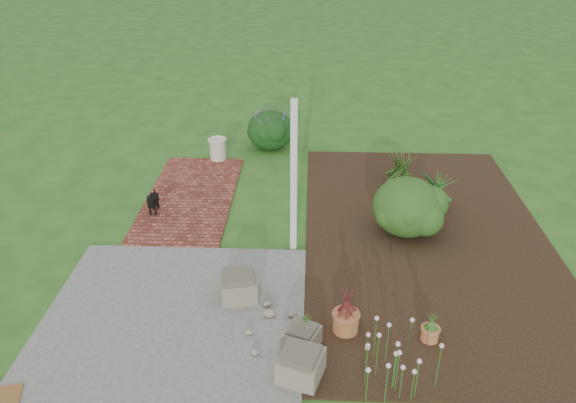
{
  "coord_description": "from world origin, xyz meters",
  "views": [
    {
      "loc": [
        0.54,
        -7.5,
        4.98
      ],
      "look_at": [
        0.2,
        0.4,
        0.7
      ],
      "focal_mm": 35.0,
      "sensor_mm": 36.0,
      "label": 1
    }
  ],
  "objects_px": {
    "stone_trough_near": "(301,366)",
    "black_dog": "(153,201)",
    "cream_ceramic_urn": "(218,149)",
    "evergreen_shrub": "(407,205)"
  },
  "relations": [
    {
      "from": "stone_trough_near",
      "to": "cream_ceramic_urn",
      "type": "bearing_deg",
      "value": 107.24
    },
    {
      "from": "stone_trough_near",
      "to": "black_dog",
      "type": "relative_size",
      "value": 1.02
    },
    {
      "from": "stone_trough_near",
      "to": "black_dog",
      "type": "distance_m",
      "value": 4.65
    },
    {
      "from": "stone_trough_near",
      "to": "black_dog",
      "type": "height_order",
      "value": "black_dog"
    },
    {
      "from": "black_dog",
      "to": "cream_ceramic_urn",
      "type": "bearing_deg",
      "value": 68.54
    },
    {
      "from": "black_dog",
      "to": "evergreen_shrub",
      "type": "relative_size",
      "value": 0.41
    },
    {
      "from": "evergreen_shrub",
      "to": "stone_trough_near",
      "type": "bearing_deg",
      "value": -116.58
    },
    {
      "from": "stone_trough_near",
      "to": "cream_ceramic_urn",
      "type": "height_order",
      "value": "cream_ceramic_urn"
    },
    {
      "from": "stone_trough_near",
      "to": "cream_ceramic_urn",
      "type": "xyz_separation_m",
      "value": [
        -1.91,
        6.16,
        0.07
      ]
    },
    {
      "from": "cream_ceramic_urn",
      "to": "evergreen_shrub",
      "type": "xyz_separation_m",
      "value": [
        3.59,
        -2.8,
        0.25
      ]
    }
  ]
}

